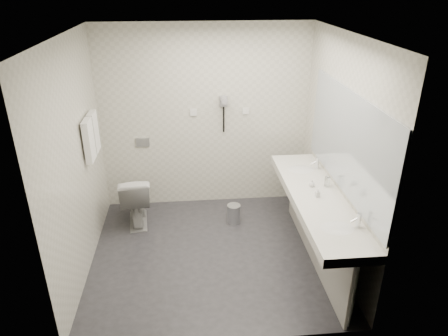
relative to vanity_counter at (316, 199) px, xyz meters
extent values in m
plane|color=#26252B|center=(-1.12, 0.20, -0.80)|extent=(2.80, 2.80, 0.00)
plane|color=silver|center=(-1.12, 0.20, 1.70)|extent=(2.80, 2.80, 0.00)
plane|color=beige|center=(-1.12, 1.50, 0.45)|extent=(2.80, 0.00, 2.80)
plane|color=beige|center=(-1.12, -1.10, 0.45)|extent=(2.80, 0.00, 2.80)
plane|color=beige|center=(-2.52, 0.20, 0.45)|extent=(0.00, 2.60, 2.60)
plane|color=beige|center=(0.27, 0.20, 0.45)|extent=(0.00, 2.60, 2.60)
cube|color=silver|center=(0.00, 0.00, 0.00)|extent=(0.55, 2.20, 0.10)
cube|color=gray|center=(0.02, 0.00, -0.42)|extent=(0.03, 2.15, 0.75)
cylinder|color=silver|center=(0.05, -1.04, -0.42)|extent=(0.06, 0.06, 0.75)
cylinder|color=silver|center=(0.05, 1.04, -0.42)|extent=(0.06, 0.06, 0.75)
cube|color=#B2BCC6|center=(0.26, 0.00, 0.65)|extent=(0.02, 2.20, 1.05)
ellipsoid|color=silver|center=(0.00, -0.65, 0.04)|extent=(0.40, 0.31, 0.05)
ellipsoid|color=silver|center=(0.00, 0.65, 0.04)|extent=(0.40, 0.31, 0.05)
cylinder|color=silver|center=(0.19, -0.65, 0.12)|extent=(0.04, 0.04, 0.15)
cylinder|color=silver|center=(0.19, 0.65, 0.12)|extent=(0.04, 0.04, 0.15)
imported|color=silver|center=(-0.01, -0.04, 0.10)|extent=(0.05, 0.05, 0.10)
imported|color=silver|center=(0.00, 0.20, 0.09)|extent=(0.09, 0.09, 0.08)
cylinder|color=silver|center=(0.17, 0.19, 0.11)|extent=(0.08, 0.08, 0.11)
imported|color=silver|center=(-2.08, 1.01, -0.45)|extent=(0.46, 0.72, 0.70)
cube|color=#B2B5BA|center=(-1.98, 1.49, 0.15)|extent=(0.18, 0.02, 0.12)
cylinder|color=#B2B5BA|center=(-0.80, 0.86, -0.68)|extent=(0.22, 0.22, 0.25)
cylinder|color=#B2B5BA|center=(-0.80, 0.86, -0.54)|extent=(0.18, 0.18, 0.02)
cylinder|color=silver|center=(-2.47, 0.75, 0.75)|extent=(0.02, 0.62, 0.02)
cube|color=white|center=(-2.46, 0.61, 0.53)|extent=(0.07, 0.24, 0.48)
cube|color=white|center=(-2.46, 0.89, 0.53)|extent=(0.07, 0.24, 0.48)
cube|color=gray|center=(-0.88, 1.47, 0.70)|extent=(0.10, 0.04, 0.14)
cylinder|color=gray|center=(-0.88, 1.40, 0.73)|extent=(0.08, 0.14, 0.08)
cylinder|color=black|center=(-0.88, 1.46, 0.45)|extent=(0.02, 0.02, 0.35)
cube|color=silver|center=(-1.27, 1.49, 0.55)|extent=(0.09, 0.02, 0.09)
cube|color=silver|center=(-0.57, 1.49, 0.55)|extent=(0.09, 0.02, 0.09)
camera|label=1|loc=(-1.36, -3.78, 2.19)|focal=32.94mm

